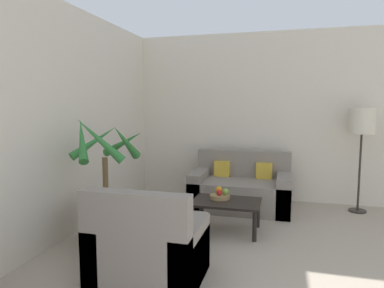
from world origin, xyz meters
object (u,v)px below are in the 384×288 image
(apple_green, at_px, (226,192))
(armchair, at_px, (148,251))
(floor_lamp, at_px, (362,125))
(coffee_table, at_px, (226,205))
(apple_red, at_px, (219,192))
(potted_palm, at_px, (106,207))
(orange_fruit, at_px, (219,190))
(sofa_loveseat, at_px, (241,190))
(fruit_bowl, at_px, (220,197))
(ottoman, at_px, (178,232))

(apple_green, xyz_separation_m, armchair, (-0.42, -1.48, -0.19))
(floor_lamp, distance_m, coffee_table, 2.33)
(apple_red, bearing_deg, potted_palm, -146.11)
(armchair, bearing_deg, orange_fruit, 77.81)
(coffee_table, relative_size, apple_red, 11.67)
(sofa_loveseat, distance_m, fruit_bowl, 0.95)
(floor_lamp, height_order, ottoman, floor_lamp)
(apple_red, bearing_deg, coffee_table, -29.64)
(potted_palm, relative_size, floor_lamp, 0.96)
(coffee_table, distance_m, apple_red, 0.18)
(coffee_table, bearing_deg, fruit_bowl, 140.51)
(coffee_table, bearing_deg, armchair, -108.05)
(apple_red, xyz_separation_m, armchair, (-0.35, -1.44, -0.18))
(coffee_table, xyz_separation_m, fruit_bowl, (-0.10, 0.08, 0.08))
(orange_fruit, bearing_deg, armchair, -102.19)
(coffee_table, xyz_separation_m, apple_green, (-0.03, 0.10, 0.14))
(fruit_bowl, xyz_separation_m, apple_red, (-0.00, -0.02, 0.06))
(ottoman, bearing_deg, floor_lamp, 41.18)
(floor_lamp, relative_size, fruit_bowl, 6.02)
(fruit_bowl, distance_m, orange_fruit, 0.10)
(potted_palm, xyz_separation_m, apple_red, (1.14, 0.76, 0.06))
(floor_lamp, xyz_separation_m, ottoman, (-2.15, -1.88, -1.10))
(potted_palm, xyz_separation_m, apple_green, (1.21, 0.80, 0.06))
(potted_palm, height_order, floor_lamp, floor_lamp)
(sofa_loveseat, relative_size, floor_lamp, 0.96)
(potted_palm, xyz_separation_m, ottoman, (0.81, 0.10, -0.24))
(coffee_table, xyz_separation_m, armchair, (-0.45, -1.39, -0.04))
(fruit_bowl, bearing_deg, orange_fruit, 109.50)
(floor_lamp, distance_m, armchair, 3.57)
(sofa_loveseat, height_order, coffee_table, sofa_loveseat)
(potted_palm, relative_size, apple_green, 17.66)
(floor_lamp, height_order, coffee_table, floor_lamp)
(apple_green, relative_size, ottoman, 0.15)
(apple_green, bearing_deg, orange_fruit, 152.54)
(apple_red, distance_m, apple_green, 0.08)
(coffee_table, relative_size, fruit_bowl, 3.30)
(floor_lamp, relative_size, coffee_table, 1.83)
(coffee_table, bearing_deg, potted_palm, -150.21)
(coffee_table, bearing_deg, ottoman, -125.06)
(apple_green, relative_size, armchair, 0.09)
(floor_lamp, distance_m, orange_fruit, 2.30)
(ottoman, bearing_deg, potted_palm, -173.10)
(floor_lamp, distance_m, apple_red, 2.33)
(potted_palm, xyz_separation_m, sofa_loveseat, (1.29, 1.72, -0.13))
(orange_fruit, distance_m, ottoman, 0.87)
(armchair, bearing_deg, apple_red, 76.24)
(fruit_bowl, xyz_separation_m, ottoman, (-0.33, -0.69, -0.23))
(potted_palm, xyz_separation_m, coffee_table, (1.23, 0.71, -0.08))
(potted_palm, distance_m, apple_green, 1.45)
(orange_fruit, distance_m, armchair, 1.58)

